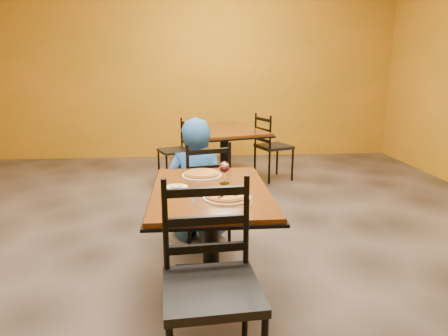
{
  "coord_description": "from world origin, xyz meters",
  "views": [
    {
      "loc": [
        -0.13,
        -3.15,
        1.57
      ],
      "look_at": [
        0.11,
        -0.3,
        0.85
      ],
      "focal_mm": 31.81,
      "sensor_mm": 36.0,
      "label": 1
    }
  ],
  "objects": [
    {
      "name": "diner",
      "position": [
        -0.09,
        0.42,
        0.57
      ],
      "size": [
        0.65,
        0.51,
        1.14
      ],
      "primitive_type": "imported",
      "rotation": [
        0.0,
        0.0,
        2.91
      ],
      "color": "#1B4C96",
      "rests_on": "floor"
    },
    {
      "name": "side_plate",
      "position": [
        -0.24,
        -0.45,
        0.76
      ],
      "size": [
        0.16,
        0.16,
        0.01
      ],
      "primitive_type": "cylinder",
      "color": "white",
      "rests_on": "table_main"
    },
    {
      "name": "pizza_main",
      "position": [
        0.1,
        -0.7,
        0.77
      ],
      "size": [
        0.28,
        0.28,
        0.02
      ],
      "primitive_type": "cylinder",
      "color": "maroon",
      "rests_on": "plate_main"
    },
    {
      "name": "plate_main",
      "position": [
        0.1,
        -0.7,
        0.76
      ],
      "size": [
        0.31,
        0.31,
        0.01
      ],
      "primitive_type": "cylinder",
      "color": "white",
      "rests_on": "table_main"
    },
    {
      "name": "dip",
      "position": [
        -0.24,
        -0.45,
        0.76
      ],
      "size": [
        0.09,
        0.09,
        0.01
      ],
      "primitive_type": "cylinder",
      "color": "tan",
      "rests_on": "side_plate"
    },
    {
      "name": "knife",
      "position": [
        0.25,
        -0.77,
        0.75
      ],
      "size": [
        0.05,
        0.21,
        0.0
      ],
      "primitive_type": "cube",
      "rotation": [
        0.0,
        0.0,
        -0.18
      ],
      "color": "silver",
      "rests_on": "table_main"
    },
    {
      "name": "chair_main_far",
      "position": [
        -0.03,
        0.38,
        0.47
      ],
      "size": [
        0.53,
        0.53,
        0.94
      ],
      "primitive_type": null,
      "rotation": [
        0.0,
        0.0,
        3.44
      ],
      "color": "black",
      "rests_on": "floor"
    },
    {
      "name": "table_second",
      "position": [
        0.34,
        2.35,
        0.56
      ],
      "size": [
        1.24,
        1.54,
        0.75
      ],
      "rotation": [
        0.0,
        0.0,
        0.29
      ],
      "color": "#5E300E",
      "rests_on": "floor"
    },
    {
      "name": "plate_far",
      "position": [
        -0.05,
        -0.14,
        0.76
      ],
      "size": [
        0.31,
        0.31,
        0.01
      ],
      "primitive_type": "cylinder",
      "color": "white",
      "rests_on": "table_main"
    },
    {
      "name": "wall_back",
      "position": [
        0.0,
        4.0,
        1.5
      ],
      "size": [
        7.0,
        0.01,
        3.0
      ],
      "primitive_type": "cube",
      "color": "orange",
      "rests_on": "ground"
    },
    {
      "name": "chair_main_near",
      "position": [
        -0.04,
        -1.43,
        0.52
      ],
      "size": [
        0.5,
        0.5,
        1.04
      ],
      "primitive_type": null,
      "rotation": [
        0.0,
        0.0,
        0.07
      ],
      "color": "black",
      "rests_on": "floor"
    },
    {
      "name": "fork",
      "position": [
        -0.12,
        -0.69,
        0.75
      ],
      "size": [
        0.02,
        0.19,
        0.0
      ],
      "primitive_type": "cube",
      "rotation": [
        0.0,
        0.0,
        -0.05
      ],
      "color": "silver",
      "rests_on": "table_main"
    },
    {
      "name": "chair_second_right",
      "position": [
        1.05,
        2.35,
        0.48
      ],
      "size": [
        0.56,
        0.56,
        0.95
      ],
      "primitive_type": null,
      "rotation": [
        0.0,
        0.0,
        1.95
      ],
      "color": "black",
      "rests_on": "floor"
    },
    {
      "name": "floor",
      "position": [
        0.0,
        0.0,
        0.0
      ],
      "size": [
        7.0,
        8.0,
        0.01
      ],
      "primitive_type": "cube",
      "color": "black",
      "rests_on": "ground"
    },
    {
      "name": "chair_second_left",
      "position": [
        -0.37,
        2.35,
        0.44
      ],
      "size": [
        0.52,
        0.52,
        0.88
      ],
      "primitive_type": null,
      "rotation": [
        0.0,
        0.0,
        -1.19
      ],
      "color": "black",
      "rests_on": "floor"
    },
    {
      "name": "pizza_far",
      "position": [
        -0.05,
        -0.14,
        0.77
      ],
      "size": [
        0.28,
        0.28,
        0.02
      ],
      "primitive_type": "cylinder",
      "color": "#B66F23",
      "rests_on": "plate_far"
    },
    {
      "name": "table_main",
      "position": [
        0.0,
        -0.5,
        0.56
      ],
      "size": [
        0.83,
        1.23,
        0.75
      ],
      "color": "#5E300E",
      "rests_on": "floor"
    },
    {
      "name": "wine_glass",
      "position": [
        0.11,
        -0.37,
        0.84
      ],
      "size": [
        0.08,
        0.08,
        0.18
      ],
      "primitive_type": null,
      "color": "white",
      "rests_on": "table_main"
    }
  ]
}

